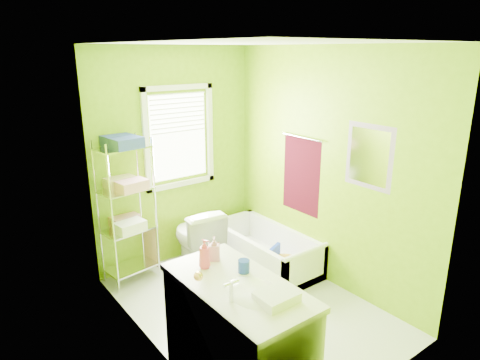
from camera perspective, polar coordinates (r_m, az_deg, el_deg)
ground at (r=4.61m, az=1.25°, el=-16.51°), size 2.90×2.90×0.00m
room_envelope at (r=3.97m, az=1.39°, el=2.44°), size 2.14×2.94×2.62m
window at (r=5.15m, az=-8.13°, el=6.40°), size 0.92×0.05×1.22m
door at (r=2.88m, az=-2.68°, el=-15.51°), size 0.09×0.80×2.00m
right_wall_decor at (r=4.71m, az=11.43°, el=1.59°), size 0.04×1.48×1.17m
bathtub at (r=5.31m, az=3.55°, el=-9.87°), size 0.67×1.43×0.46m
toilet at (r=5.13m, az=-5.86°, el=-7.75°), size 0.55×0.85×0.81m
vanity at (r=3.43m, az=-0.23°, el=-19.88°), size 0.63×1.22×1.15m
wire_shelf_unit at (r=4.84m, az=-14.82°, el=-1.89°), size 0.60×0.49×1.68m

